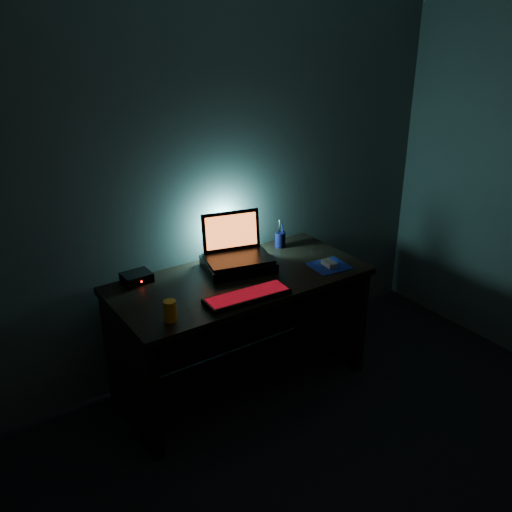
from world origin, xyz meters
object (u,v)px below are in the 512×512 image
(juice_glass, at_px, (170,311))
(laptop, at_px, (235,247))
(keyboard, at_px, (247,296))
(router, at_px, (137,277))
(pen_cup, at_px, (280,240))
(mouse, at_px, (329,263))

(juice_glass, bearing_deg, laptop, 31.18)
(keyboard, height_order, juice_glass, juice_glass)
(router, bearing_deg, keyboard, -53.17)
(laptop, relative_size, keyboard, 0.89)
(keyboard, relative_size, juice_glass, 4.40)
(laptop, bearing_deg, pen_cup, 25.99)
(mouse, height_order, pen_cup, pen_cup)
(pen_cup, bearing_deg, keyboard, -139.86)
(laptop, bearing_deg, juice_glass, -135.31)
(keyboard, distance_m, router, 0.67)
(pen_cup, distance_m, router, 0.98)
(laptop, distance_m, mouse, 0.58)
(mouse, distance_m, juice_glass, 1.09)
(keyboard, bearing_deg, router, 131.71)
(laptop, relative_size, juice_glass, 3.90)
(pen_cup, bearing_deg, mouse, -81.04)
(juice_glass, xyz_separation_m, router, (0.04, 0.50, -0.03))
(mouse, relative_size, juice_glass, 0.87)
(pen_cup, height_order, router, pen_cup)
(keyboard, bearing_deg, laptop, 69.77)
(keyboard, bearing_deg, pen_cup, 43.62)
(mouse, height_order, router, router)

